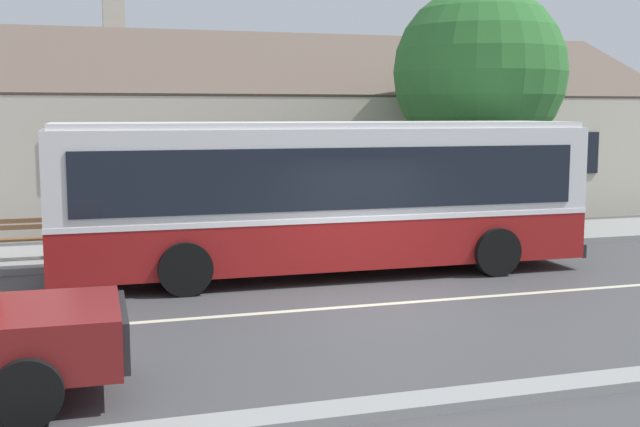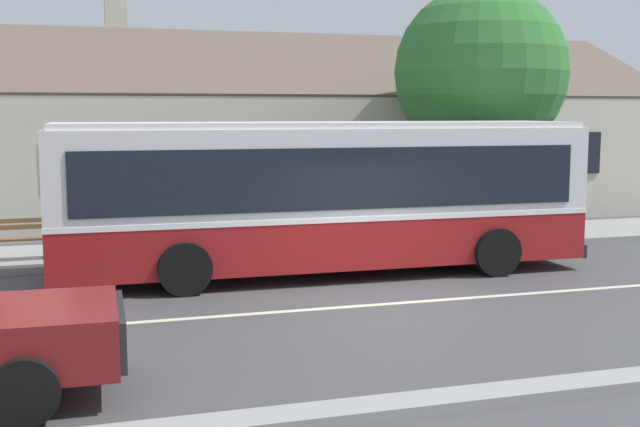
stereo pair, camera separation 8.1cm
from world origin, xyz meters
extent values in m
plane|color=#424244|center=(0.00, 0.00, 0.00)|extent=(300.00, 300.00, 0.00)
cube|color=gray|center=(0.00, 6.00, 0.07)|extent=(60.00, 3.00, 0.15)
cube|color=gray|center=(0.00, -4.75, 0.06)|extent=(60.00, 0.50, 0.12)
cube|color=beige|center=(0.00, 0.00, 0.00)|extent=(60.00, 0.16, 0.01)
cube|color=beige|center=(2.35, 14.24, 1.88)|extent=(22.18, 10.70, 3.76)
cube|color=brown|center=(2.35, 11.57, 4.86)|extent=(22.78, 5.41, 2.35)
cube|color=brown|center=(2.35, 16.92, 4.86)|extent=(22.78, 5.41, 2.35)
cube|color=beige|center=(-3.74, 15.31, 6.47)|extent=(0.70, 0.70, 1.20)
cube|color=black|center=(-5.41, 8.86, 2.07)|extent=(1.10, 0.06, 1.30)
cube|color=black|center=(-0.23, 8.86, 2.07)|extent=(1.10, 0.06, 1.30)
cube|color=black|center=(4.94, 8.86, 2.07)|extent=(1.10, 0.06, 1.30)
cube|color=black|center=(10.12, 8.86, 2.07)|extent=(1.10, 0.06, 1.30)
cube|color=#4C3323|center=(5.68, 8.86, 1.05)|extent=(1.00, 0.06, 2.10)
cube|color=maroon|center=(-0.31, 2.90, 0.76)|extent=(10.87, 2.62, 0.96)
cube|color=white|center=(-0.31, 2.90, 1.29)|extent=(10.89, 2.64, 0.10)
cube|color=silver|center=(-0.31, 2.90, 2.18)|extent=(10.87, 2.62, 1.69)
cube|color=silver|center=(-0.31, 2.90, 3.08)|extent=(10.65, 2.49, 0.12)
cube|color=black|center=(-0.30, 4.16, 2.08)|extent=(9.98, 0.14, 1.19)
cube|color=black|center=(-0.33, 1.64, 2.08)|extent=(9.98, 0.14, 1.19)
cube|color=black|center=(5.13, 2.84, 2.08)|extent=(0.06, 2.20, 1.19)
cube|color=black|center=(5.13, 2.84, 2.88)|extent=(0.06, 1.75, 0.24)
cube|color=black|center=(5.15, 2.84, 0.40)|extent=(0.11, 2.50, 0.28)
cube|color=#B21919|center=(-1.65, 4.18, 0.76)|extent=(3.04, 0.06, 0.67)
cube|color=black|center=(3.93, 4.12, 1.47)|extent=(0.90, 0.04, 2.40)
cylinder|color=black|center=(3.06, 4.11, 0.50)|extent=(1.00, 0.29, 1.00)
cylinder|color=black|center=(3.04, 1.61, 0.50)|extent=(1.00, 0.29, 1.00)
cylinder|color=black|center=(-3.28, 4.18, 0.50)|extent=(1.00, 0.29, 1.00)
cylinder|color=black|center=(-3.31, 1.68, 0.50)|extent=(1.00, 0.29, 1.00)
cube|color=#232326|center=(-4.68, -3.06, 0.73)|extent=(0.12, 1.76, 0.59)
cube|color=silver|center=(-4.65, -2.44, 0.85)|extent=(0.07, 0.24, 0.16)
cube|color=silver|center=(-4.68, -3.68, 0.85)|extent=(0.07, 0.24, 0.16)
cylinder|color=black|center=(-5.70, -2.08, 0.38)|extent=(0.77, 0.28, 0.76)
cylinder|color=black|center=(-5.74, -3.99, 0.38)|extent=(0.77, 0.28, 0.76)
cube|color=brown|center=(-6.35, 5.69, 0.60)|extent=(1.81, 0.10, 0.04)
cube|color=brown|center=(-6.35, 5.55, 0.60)|extent=(1.81, 0.10, 0.04)
cube|color=brown|center=(-6.35, 5.41, 0.60)|extent=(1.81, 0.10, 0.04)
cube|color=brown|center=(-6.35, 5.28, 0.90)|extent=(1.81, 0.04, 0.10)
cube|color=brown|center=(-6.35, 5.28, 1.04)|extent=(1.81, 0.04, 0.10)
cube|color=black|center=(-5.62, 5.55, 0.38)|extent=(0.08, 0.43, 0.45)
cylinder|color=#4C3828|center=(5.29, 6.74, 1.44)|extent=(0.43, 0.43, 2.88)
sphere|color=#2D6B2D|center=(5.29, 6.74, 4.39)|extent=(4.64, 4.64, 4.64)
sphere|color=#2D6B2D|center=(4.91, 7.22, 3.69)|extent=(3.01, 3.01, 3.01)
camera|label=1|loc=(-5.17, -12.79, 3.35)|focal=45.00mm
camera|label=2|loc=(-5.09, -12.81, 3.35)|focal=45.00mm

